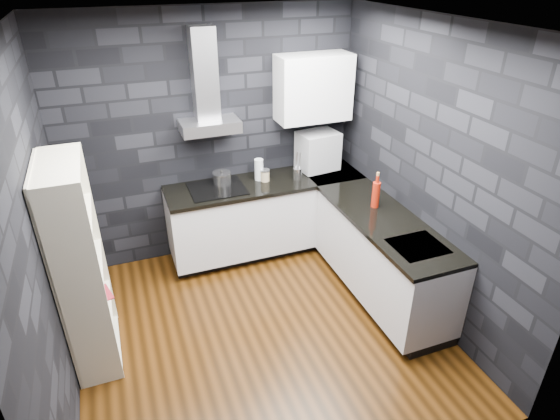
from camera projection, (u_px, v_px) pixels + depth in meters
ground at (262, 331)px, 4.38m from camera, size 3.20×3.20×0.00m
ceiling at (255, 24)px, 3.09m from camera, size 3.20×3.20×0.00m
wall_back at (212, 139)px, 5.07m from camera, size 3.20×0.05×2.70m
wall_front at (359, 343)px, 2.40m from camera, size 3.20×0.05×2.70m
wall_left at (36, 243)px, 3.23m from camera, size 0.05×3.20×2.70m
wall_right at (429, 175)px, 4.24m from camera, size 0.05×3.20×2.70m
toekick_back at (266, 244)px, 5.61m from camera, size 2.18×0.50×0.10m
toekick_right at (381, 289)px, 4.85m from camera, size 0.50×1.78×0.10m
counter_back_cab at (266, 214)px, 5.37m from camera, size 2.20×0.60×0.76m
counter_right_cab at (382, 256)px, 4.63m from camera, size 0.60×1.80×0.76m
counter_back_top at (266, 183)px, 5.17m from camera, size 2.20×0.62×0.04m
counter_right_top at (385, 221)px, 4.44m from camera, size 0.62×1.80×0.04m
counter_corner_top at (331, 173)px, 5.43m from camera, size 0.62×0.62×0.04m
hood_body at (210, 126)px, 4.79m from camera, size 0.60×0.34×0.12m
hood_chimney at (205, 74)px, 4.60m from camera, size 0.24×0.20×0.90m
upper_cabinet at (313, 88)px, 5.01m from camera, size 0.80×0.35×0.70m
cooktop at (217, 188)px, 5.00m from camera, size 0.58×0.50×0.01m
sink_rim at (418, 246)px, 4.03m from camera, size 0.44×0.40×0.01m
pot at (222, 179)px, 5.07m from camera, size 0.25×0.25×0.11m
glass_vase at (259, 170)px, 5.16m from camera, size 0.10×0.10×0.24m
storage_jar at (265, 176)px, 5.15m from camera, size 0.12×0.12×0.12m
utensil_crock at (297, 174)px, 5.20m from camera, size 0.11×0.11×0.13m
appliance_garage at (318, 151)px, 5.37m from camera, size 0.47×0.39×0.44m
red_bottle at (376, 195)px, 4.59m from camera, size 0.09×0.09×0.26m
bookshelf at (81, 267)px, 3.74m from camera, size 0.34×0.80×1.80m
fruit_bowl at (80, 271)px, 3.64m from camera, size 0.30×0.30×0.06m
book_red at (87, 289)px, 4.03m from camera, size 0.18×0.07×0.25m
book_second at (84, 286)px, 4.03m from camera, size 0.15×0.02×0.21m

